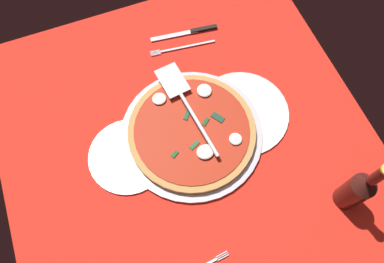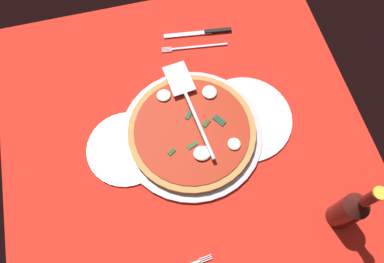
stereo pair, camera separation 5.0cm
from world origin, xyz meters
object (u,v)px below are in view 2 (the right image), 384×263
Objects in this scene: pizza at (192,131)px; beer_bottle at (351,209)px; dinner_plate_right at (245,118)px; pizza_server at (189,101)px; place_setting_far at (199,40)px; dinner_plate_left at (127,148)px.

pizza is 42.91cm from beer_bottle.
pizza_server is at bearing 154.84° from dinner_plate_right.
pizza is 1.52× the size of place_setting_far.
place_setting_far is 0.95× the size of beer_bottle.
beer_bottle reaches higher than pizza.
beer_bottle is at bearing -45.81° from pizza.
beer_bottle is (14.29, -31.40, 8.46)cm from dinner_plate_right.
place_setting_far is 64.09cm from beer_bottle.
beer_bottle is (29.56, -30.40, 6.58)cm from pizza.
dinner_plate_right is 16.38cm from pizza_server.
place_setting_far is at bearing 108.20° from beer_bottle.
beer_bottle is (19.84, -60.34, 8.58)cm from place_setting_far.
dinner_plate_left is 0.81× the size of dinner_plate_right.
dinner_plate_right is 0.85× the size of pizza_server.
pizza_server reaches higher than place_setting_far.
dinner_plate_right is 35.52cm from beer_bottle.
pizza_server is at bearing 21.16° from dinner_plate_left.
dinner_plate_left is 0.62× the size of pizza.
dinner_plate_left and dinner_plate_right have the same top height.
dinner_plate_left is 0.69× the size of pizza_server.
dinner_plate_left is at bearing -178.86° from dinner_plate_right.
dinner_plate_right is at bearing 108.20° from place_setting_far.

